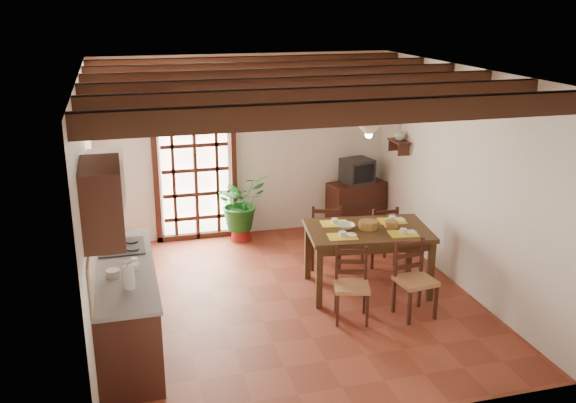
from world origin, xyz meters
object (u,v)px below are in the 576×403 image
object	(u,v)px
kitchen_counter	(126,305)
crt_tv	(357,171)
chair_near_right	(414,293)
chair_near_left	(351,298)
dining_table	(368,237)
chair_far_left	(326,247)
chair_far_right	(379,245)
sideboard	(356,205)
pendant_lamp	(369,128)
potted_plant	(240,205)

from	to	relation	value
kitchen_counter	crt_tv	size ratio (longest dim) A/B	4.33
chair_near_right	crt_tv	bearing A→B (deg)	74.68
chair_near_left	dining_table	bearing A→B (deg)	72.54
chair_far_left	chair_far_right	xyz separation A→B (m)	(0.76, -0.10, -0.02)
chair_near_right	sideboard	world-z (taller)	chair_near_right
pendant_lamp	crt_tv	bearing A→B (deg)	71.65
chair_far_right	crt_tv	xyz separation A→B (m)	(0.21, 1.46, 0.69)
kitchen_counter	pendant_lamp	xyz separation A→B (m)	(3.00, 0.74, 1.60)
chair_near_left	sideboard	world-z (taller)	chair_near_left
dining_table	chair_near_left	world-z (taller)	chair_near_left
kitchen_counter	pendant_lamp	size ratio (longest dim) A/B	2.66
crt_tv	chair_near_right	bearing A→B (deg)	-110.25
pendant_lamp	dining_table	bearing A→B (deg)	-90.00
crt_tv	potted_plant	xyz separation A→B (m)	(-1.90, -0.03, -0.39)
sideboard	crt_tv	bearing A→B (deg)	-102.67
chair_far_right	pendant_lamp	size ratio (longest dim) A/B	1.03
potted_plant	crt_tv	bearing A→B (deg)	0.78
kitchen_counter	sideboard	distance (m)	4.65
dining_table	chair_far_left	world-z (taller)	chair_far_left
chair_near_left	potted_plant	world-z (taller)	potted_plant
crt_tv	pendant_lamp	xyz separation A→B (m)	(-0.69, -2.08, 1.12)
sideboard	chair_far_left	bearing A→B (deg)	-137.95
chair_far_left	potted_plant	distance (m)	1.65
kitchen_counter	dining_table	distance (m)	3.08
dining_table	chair_far_left	distance (m)	0.97
dining_table	chair_near_right	bearing A→B (deg)	-64.21
dining_table	chair_far_left	size ratio (longest dim) A/B	1.76
sideboard	pendant_lamp	world-z (taller)	pendant_lamp
chair_near_left	sideboard	size ratio (longest dim) A/B	0.94
sideboard	pendant_lamp	bearing A→B (deg)	-120.97
kitchen_counter	potted_plant	xyz separation A→B (m)	(1.79, 2.79, 0.10)
kitchen_counter	dining_table	world-z (taller)	kitchen_counter
dining_table	potted_plant	distance (m)	2.47
potted_plant	chair_far_right	bearing A→B (deg)	-40.24
dining_table	chair_near_right	world-z (taller)	chair_near_right
dining_table	chair_far_right	xyz separation A→B (m)	(0.48, 0.72, -0.45)
chair_far_left	crt_tv	size ratio (longest dim) A/B	1.79
sideboard	crt_tv	world-z (taller)	crt_tv
crt_tv	dining_table	bearing A→B (deg)	-119.83
kitchen_counter	chair_near_left	xyz separation A→B (m)	(2.52, -0.08, -0.21)
kitchen_counter	chair_near_right	xyz separation A→B (m)	(3.27, -0.18, -0.19)
chair_near_left	chair_far_right	bearing A→B (deg)	72.42
chair_near_right	sideboard	distance (m)	3.03
kitchen_counter	dining_table	xyz separation A→B (m)	(3.00, 0.64, 0.24)
kitchen_counter	crt_tv	bearing A→B (deg)	37.40
chair_far_right	potted_plant	size ratio (longest dim) A/B	0.39
dining_table	chair_near_right	distance (m)	0.97
kitchen_counter	crt_tv	world-z (taller)	kitchen_counter
chair_near_right	sideboard	xyz separation A→B (m)	(0.42, 3.00, 0.10)
chair_far_left	sideboard	world-z (taller)	chair_far_left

